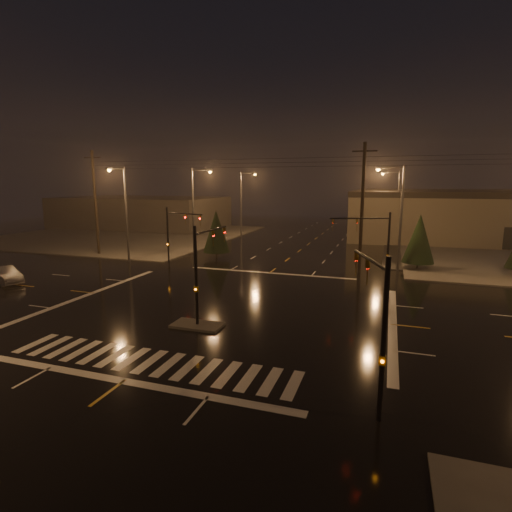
# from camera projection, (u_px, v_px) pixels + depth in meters

# --- Properties ---
(ground) EXTENTS (140.00, 140.00, 0.00)m
(ground) POSITION_uv_depth(u_px,v_px,m) (224.00, 307.00, 27.41)
(ground) COLOR black
(ground) RESTS_ON ground
(sidewalk_nw) EXTENTS (36.00, 36.00, 0.12)m
(sidewalk_nw) POSITION_uv_depth(u_px,v_px,m) (126.00, 235.00, 64.73)
(sidewalk_nw) COLOR #474540
(sidewalk_nw) RESTS_ON ground
(median_island) EXTENTS (3.00, 1.60, 0.15)m
(median_island) POSITION_uv_depth(u_px,v_px,m) (197.00, 325.00, 23.66)
(median_island) COLOR #474540
(median_island) RESTS_ON ground
(crosswalk) EXTENTS (15.00, 2.60, 0.01)m
(crosswalk) POSITION_uv_depth(u_px,v_px,m) (150.00, 362.00, 19.01)
(crosswalk) COLOR beige
(crosswalk) RESTS_ON ground
(stop_bar_near) EXTENTS (16.00, 0.50, 0.01)m
(stop_bar_near) POSITION_uv_depth(u_px,v_px,m) (124.00, 381.00, 17.15)
(stop_bar_near) COLOR beige
(stop_bar_near) RESTS_ON ground
(stop_bar_far) EXTENTS (16.00, 0.50, 0.01)m
(stop_bar_far) POSITION_uv_depth(u_px,v_px,m) (270.00, 273.00, 37.66)
(stop_bar_far) COLOR beige
(stop_bar_far) RESTS_ON ground
(commercial_block) EXTENTS (30.00, 18.00, 5.60)m
(commercial_block) POSITION_uv_depth(u_px,v_px,m) (142.00, 212.00, 76.98)
(commercial_block) COLOR #393532
(commercial_block) RESTS_ON ground
(signal_mast_median) EXTENTS (0.25, 4.59, 6.00)m
(signal_mast_median) POSITION_uv_depth(u_px,v_px,m) (203.00, 262.00, 23.86)
(signal_mast_median) COLOR black
(signal_mast_median) RESTS_ON ground
(signal_mast_ne) EXTENTS (4.84, 1.86, 6.00)m
(signal_mast_ne) POSITION_uv_depth(u_px,v_px,m) (376.00, 239.00, 33.21)
(signal_mast_ne) COLOR black
(signal_mast_ne) RESTS_ON ground
(signal_mast_nw) EXTENTS (4.84, 1.86, 6.00)m
(signal_mast_nw) POSITION_uv_depth(u_px,v_px,m) (175.00, 230.00, 39.13)
(signal_mast_nw) COLOR black
(signal_mast_nw) RESTS_ON ground
(signal_mast_se) EXTENTS (1.55, 3.87, 6.00)m
(signal_mast_se) POSITION_uv_depth(u_px,v_px,m) (377.00, 314.00, 14.45)
(signal_mast_se) COLOR black
(signal_mast_se) RESTS_ON ground
(streetlight_1) EXTENTS (2.77, 0.32, 10.00)m
(streetlight_1) POSITION_uv_depth(u_px,v_px,m) (195.00, 205.00, 46.63)
(streetlight_1) COLOR #38383A
(streetlight_1) RESTS_ON ground
(streetlight_2) EXTENTS (2.77, 0.32, 10.00)m
(streetlight_2) POSITION_uv_depth(u_px,v_px,m) (243.00, 200.00, 61.55)
(streetlight_2) COLOR #38383A
(streetlight_2) RESTS_ON ground
(streetlight_3) EXTENTS (2.77, 0.32, 10.00)m
(streetlight_3) POSITION_uv_depth(u_px,v_px,m) (398.00, 210.00, 37.79)
(streetlight_3) COLOR #38383A
(streetlight_3) RESTS_ON ground
(streetlight_4) EXTENTS (2.77, 0.32, 10.00)m
(streetlight_4) POSITION_uv_depth(u_px,v_px,m) (396.00, 201.00, 56.44)
(streetlight_4) COLOR #38383A
(streetlight_4) RESTS_ON ground
(streetlight_5) EXTENTS (0.32, 2.77, 10.00)m
(streetlight_5) POSITION_uv_depth(u_px,v_px,m) (124.00, 208.00, 41.77)
(streetlight_5) COLOR #38383A
(streetlight_5) RESTS_ON ground
(utility_pole_0) EXTENTS (2.20, 0.32, 12.00)m
(utility_pole_0) POSITION_uv_depth(u_px,v_px,m) (95.00, 202.00, 46.21)
(utility_pole_0) COLOR black
(utility_pole_0) RESTS_ON ground
(utility_pole_1) EXTENTS (2.20, 0.32, 12.00)m
(utility_pole_1) POSITION_uv_depth(u_px,v_px,m) (362.00, 208.00, 36.86)
(utility_pole_1) COLOR black
(utility_pole_1) RESTS_ON ground
(conifer_0) EXTENTS (3.03, 3.03, 5.43)m
(conifer_0) POSITION_uv_depth(u_px,v_px,m) (419.00, 239.00, 38.63)
(conifer_0) COLOR black
(conifer_0) RESTS_ON ground
(conifer_3) EXTENTS (3.00, 3.00, 5.38)m
(conifer_3) POSITION_uv_depth(u_px,v_px,m) (216.00, 231.00, 44.63)
(conifer_3) COLOR black
(conifer_3) RESTS_ON ground
(car_crossing) EXTENTS (4.55, 2.88, 1.42)m
(car_crossing) POSITION_uv_depth(u_px,v_px,m) (5.00, 275.00, 33.73)
(car_crossing) COLOR #57585F
(car_crossing) RESTS_ON ground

